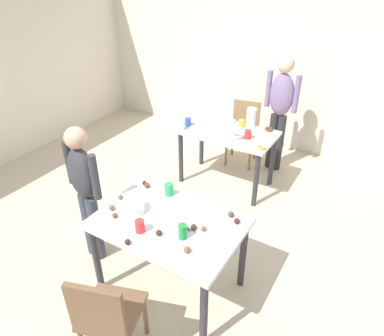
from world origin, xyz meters
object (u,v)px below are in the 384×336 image
at_px(person_girl_near, 85,186).
at_px(chair_near_table, 106,315).
at_px(pitcher_far, 251,118).
at_px(mixing_bowl, 132,207).
at_px(person_adult_far, 281,104).
at_px(dining_table_far, 227,139).
at_px(soda_can, 183,232).
at_px(chair_far_table, 244,129).
at_px(dining_table_near, 169,231).

bearing_deg(person_girl_near, chair_near_table, -39.47).
height_order(chair_near_table, pitcher_far, pitcher_far).
bearing_deg(mixing_bowl, person_adult_far, 81.44).
xyz_separation_m(dining_table_far, pitcher_far, (0.18, 0.27, 0.23)).
bearing_deg(soda_can, chair_far_table, 103.53).
bearing_deg(chair_near_table, person_adult_far, 89.34).
bearing_deg(person_girl_near, soda_can, -2.82).
bearing_deg(soda_can, dining_table_far, 106.18).
height_order(chair_far_table, person_adult_far, person_adult_far).
height_order(dining_table_near, pitcher_far, pitcher_far).
bearing_deg(soda_can, mixing_bowl, 173.66).
xyz_separation_m(chair_near_table, soda_can, (0.19, 0.67, 0.31)).
xyz_separation_m(dining_table_far, person_adult_far, (0.40, 0.70, 0.31)).
bearing_deg(dining_table_far, mixing_bowl, -89.47).
bearing_deg(pitcher_far, chair_far_table, 121.30).
bearing_deg(dining_table_near, person_girl_near, -176.56).
bearing_deg(chair_near_table, mixing_bowl, 115.17).
xyz_separation_m(chair_far_table, mixing_bowl, (0.09, -2.52, 0.29)).
bearing_deg(chair_near_table, chair_far_table, 97.58).
relative_size(chair_near_table, mixing_bowl, 4.23).
xyz_separation_m(dining_table_near, pitcher_far, (-0.17, 2.06, 0.22)).
distance_m(dining_table_far, person_adult_far, 0.86).
xyz_separation_m(dining_table_far, mixing_bowl, (0.02, -1.83, 0.15)).
xyz_separation_m(chair_near_table, person_girl_near, (-0.88, 0.73, 0.33)).
distance_m(chair_far_table, soda_can, 2.67).
relative_size(dining_table_near, pitcher_far, 4.92).
distance_m(dining_table_far, chair_far_table, 0.70).
bearing_deg(dining_table_far, chair_near_table, -81.99).
height_order(dining_table_near, mixing_bowl, mixing_bowl).
xyz_separation_m(chair_far_table, person_girl_near, (-0.45, -2.52, 0.33)).
distance_m(dining_table_near, chair_near_table, 0.79).
xyz_separation_m(chair_near_table, chair_far_table, (-0.43, 3.25, 0.00)).
distance_m(dining_table_near, soda_can, 0.28).
bearing_deg(dining_table_near, person_adult_far, 88.82).
relative_size(person_girl_near, soda_can, 11.39).
height_order(dining_table_far, mixing_bowl, mixing_bowl).
height_order(dining_table_near, dining_table_far, same).
distance_m(person_girl_near, pitcher_far, 2.22).
height_order(dining_table_near, chair_far_table, chair_far_table).
xyz_separation_m(dining_table_near, dining_table_far, (-0.35, 1.79, -0.01)).
relative_size(chair_far_table, person_girl_near, 0.63).
height_order(person_girl_near, soda_can, person_girl_near).
bearing_deg(person_adult_far, soda_can, -86.68).
xyz_separation_m(person_adult_far, mixing_bowl, (-0.38, -2.54, -0.15)).
xyz_separation_m(dining_table_far, soda_can, (0.55, -1.89, 0.18)).
height_order(person_adult_far, soda_can, person_adult_far).
height_order(mixing_bowl, pitcher_far, pitcher_far).
bearing_deg(person_girl_near, mixing_bowl, 0.67).
bearing_deg(chair_far_table, dining_table_far, -84.07).
bearing_deg(pitcher_far, chair_near_table, -86.39).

